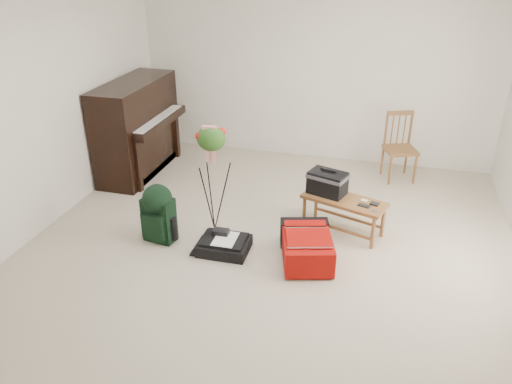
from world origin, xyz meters
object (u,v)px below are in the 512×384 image
(bench, at_px, (331,190))
(black_duffel, at_px, (224,244))
(piano, at_px, (138,129))
(dining_chair, at_px, (401,148))
(red_suitcase, at_px, (308,244))
(flower_stand, at_px, (213,180))
(green_backpack, at_px, (158,211))

(bench, xyz_separation_m, black_duffel, (-0.97, -0.73, -0.41))
(piano, bearing_deg, dining_chair, 11.15)
(dining_chair, xyz_separation_m, red_suitcase, (-0.84, -2.21, -0.28))
(red_suitcase, relative_size, flower_stand, 0.65)
(red_suitcase, bearing_deg, green_backpack, 166.90)
(piano, xyz_separation_m, bench, (2.73, -0.91, -0.12))
(dining_chair, bearing_deg, red_suitcase, -130.84)
(green_backpack, bearing_deg, dining_chair, 52.14)
(bench, bearing_deg, piano, 179.95)
(dining_chair, relative_size, red_suitcase, 1.10)
(piano, xyz_separation_m, red_suitcase, (2.60, -1.53, -0.44))
(flower_stand, bearing_deg, bench, 6.74)
(flower_stand, bearing_deg, piano, 131.50)
(bench, height_order, green_backpack, bench)
(black_duffel, xyz_separation_m, green_backpack, (-0.73, 0.03, 0.28))
(dining_chair, distance_m, green_backpack, 3.32)
(bench, bearing_deg, red_suitcase, -83.28)
(dining_chair, distance_m, black_duffel, 2.89)
(dining_chair, relative_size, flower_stand, 0.72)
(green_backpack, bearing_deg, piano, 131.27)
(dining_chair, height_order, flower_stand, flower_stand)
(red_suitcase, xyz_separation_m, flower_stand, (-1.09, 0.28, 0.45))
(dining_chair, height_order, black_duffel, dining_chair)
(piano, bearing_deg, green_backpack, -57.37)
(green_backpack, height_order, flower_stand, flower_stand)
(dining_chair, bearing_deg, bench, -134.11)
(black_duffel, bearing_deg, flower_stand, 120.93)
(red_suitcase, distance_m, green_backpack, 1.59)
(dining_chair, distance_m, flower_stand, 2.73)
(flower_stand, bearing_deg, dining_chair, 36.20)
(green_backpack, bearing_deg, red_suitcase, 11.41)
(green_backpack, xyz_separation_m, flower_stand, (0.49, 0.36, 0.25))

